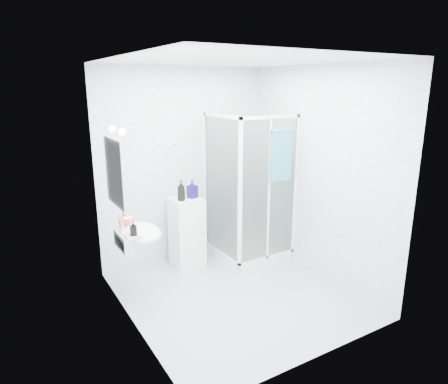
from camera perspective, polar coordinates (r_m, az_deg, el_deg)
room at (r=4.30m, az=1.82°, el=0.80°), size 2.40×2.60×2.60m
shower_enclosure at (r=5.52m, az=3.32°, el=-5.23°), size 0.90×0.95×2.00m
wall_basin at (r=4.44m, az=-12.30°, el=-5.91°), size 0.46×0.56×0.35m
mirror at (r=4.19m, az=-15.41°, el=2.68°), size 0.02×0.60×0.70m
vanity_lights at (r=4.14m, az=-15.15°, el=8.46°), size 0.10×0.40×0.08m
wall_hooks at (r=5.22m, az=-8.00°, el=6.77°), size 0.23×0.06×0.03m
storage_cabinet at (r=5.33m, az=-5.30°, el=-5.78°), size 0.39×0.41×0.93m
hand_towel at (r=5.06m, az=8.15°, el=5.41°), size 0.31×0.05×0.65m
shampoo_bottle_a at (r=5.07m, az=-6.13°, el=0.21°), size 0.11×0.11×0.27m
shampoo_bottle_b at (r=5.19m, az=-4.56°, el=0.45°), size 0.13×0.14×0.24m
soap_dispenser_orange at (r=4.47m, az=-14.04°, el=-3.76°), size 0.16×0.16×0.18m
soap_dispenser_black at (r=4.20m, az=-12.84°, el=-5.06°), size 0.09×0.09×0.16m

